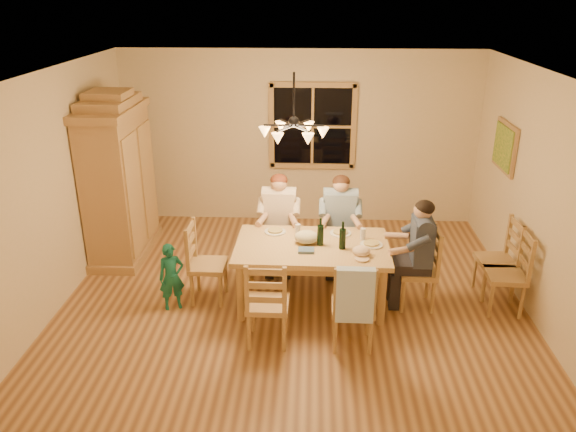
{
  "coord_description": "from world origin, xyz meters",
  "views": [
    {
      "loc": [
        0.21,
        -6.03,
        3.52
      ],
      "look_at": [
        -0.07,
        0.1,
        1.02
      ],
      "focal_mm": 35.0,
      "sensor_mm": 36.0,
      "label": 1
    }
  ],
  "objects_px": {
    "wine_bottle_a": "(320,232)",
    "chair_spare_front": "(503,287)",
    "chair_near_right": "(352,319)",
    "adult_plaid_man": "(340,212)",
    "chandelier": "(294,130)",
    "chair_spare_back": "(494,272)",
    "chair_far_left": "(279,248)",
    "chair_end_right": "(416,282)",
    "adult_woman": "(279,211)",
    "chair_end_left": "(209,277)",
    "wine_bottle_b": "(343,235)",
    "adult_slate_man": "(420,241)",
    "chair_far_right": "(339,250)",
    "chair_near_left": "(268,316)",
    "dining_table": "(312,252)",
    "child": "(172,277)",
    "armoire": "(119,183)"
  },
  "relations": [
    {
      "from": "chair_far_left",
      "to": "adult_slate_man",
      "type": "relative_size",
      "value": 1.13
    },
    {
      "from": "chair_far_right",
      "to": "chair_near_left",
      "type": "relative_size",
      "value": 1.0
    },
    {
      "from": "chair_end_left",
      "to": "adult_woman",
      "type": "height_order",
      "value": "adult_woman"
    },
    {
      "from": "chair_end_left",
      "to": "adult_slate_man",
      "type": "relative_size",
      "value": 1.13
    },
    {
      "from": "dining_table",
      "to": "child",
      "type": "distance_m",
      "value": 1.66
    },
    {
      "from": "chair_end_right",
      "to": "armoire",
      "type": "bearing_deg",
      "value": 72.82
    },
    {
      "from": "chair_near_right",
      "to": "adult_woman",
      "type": "relative_size",
      "value": 1.13
    },
    {
      "from": "dining_table",
      "to": "chair_spare_back",
      "type": "height_order",
      "value": "chair_spare_back"
    },
    {
      "from": "child",
      "to": "chair_spare_front",
      "type": "distance_m",
      "value": 3.86
    },
    {
      "from": "adult_woman",
      "to": "chair_near_left",
      "type": "bearing_deg",
      "value": 90.0
    },
    {
      "from": "chair_end_right",
      "to": "child",
      "type": "xyz_separation_m",
      "value": [
        -2.86,
        -0.19,
        0.11
      ]
    },
    {
      "from": "chair_near_right",
      "to": "chair_spare_front",
      "type": "relative_size",
      "value": 1.0
    },
    {
      "from": "chair_near_right",
      "to": "wine_bottle_b",
      "type": "bearing_deg",
      "value": 97.55
    },
    {
      "from": "adult_woman",
      "to": "chair_end_right",
      "type": "bearing_deg",
      "value": 153.43
    },
    {
      "from": "chandelier",
      "to": "chair_far_left",
      "type": "distance_m",
      "value": 1.93
    },
    {
      "from": "chair_spare_front",
      "to": "wine_bottle_b",
      "type": "bearing_deg",
      "value": 93.01
    },
    {
      "from": "chair_near_right",
      "to": "wine_bottle_a",
      "type": "distance_m",
      "value": 1.1
    },
    {
      "from": "chair_end_left",
      "to": "adult_woman",
      "type": "distance_m",
      "value": 1.27
    },
    {
      "from": "adult_plaid_man",
      "to": "chair_spare_back",
      "type": "relative_size",
      "value": 0.88
    },
    {
      "from": "chair_near_left",
      "to": "chair_spare_back",
      "type": "distance_m",
      "value": 2.91
    },
    {
      "from": "dining_table",
      "to": "adult_slate_man",
      "type": "bearing_deg",
      "value": -0.71
    },
    {
      "from": "chair_end_left",
      "to": "chair_far_right",
      "type": "bearing_deg",
      "value": 117.98
    },
    {
      "from": "dining_table",
      "to": "wine_bottle_a",
      "type": "bearing_deg",
      "value": 0.9
    },
    {
      "from": "wine_bottle_b",
      "to": "child",
      "type": "height_order",
      "value": "wine_bottle_b"
    },
    {
      "from": "armoire",
      "to": "adult_plaid_man",
      "type": "bearing_deg",
      "value": -7.62
    },
    {
      "from": "chair_near_right",
      "to": "adult_plaid_man",
      "type": "height_order",
      "value": "adult_plaid_man"
    },
    {
      "from": "chair_far_left",
      "to": "chair_end_right",
      "type": "distance_m",
      "value": 1.88
    },
    {
      "from": "chandelier",
      "to": "chair_near_left",
      "type": "distance_m",
      "value": 2.03
    },
    {
      "from": "chair_near_left",
      "to": "chair_spare_back",
      "type": "bearing_deg",
      "value": 23.44
    },
    {
      "from": "chair_near_left",
      "to": "adult_woman",
      "type": "height_order",
      "value": "adult_woman"
    },
    {
      "from": "wine_bottle_b",
      "to": "chair_spare_front",
      "type": "xyz_separation_m",
      "value": [
        1.88,
        0.01,
        -0.62
      ]
    },
    {
      "from": "chandelier",
      "to": "chair_spare_back",
      "type": "relative_size",
      "value": 0.78
    },
    {
      "from": "chair_end_left",
      "to": "chair_spare_back",
      "type": "relative_size",
      "value": 1.0
    },
    {
      "from": "chair_near_left",
      "to": "chair_spare_front",
      "type": "xyz_separation_m",
      "value": [
        2.68,
        0.76,
        0.0
      ]
    },
    {
      "from": "adult_plaid_man",
      "to": "adult_slate_man",
      "type": "xyz_separation_m",
      "value": [
        0.88,
        -0.85,
        0.0
      ]
    },
    {
      "from": "adult_plaid_man",
      "to": "wine_bottle_a",
      "type": "relative_size",
      "value": 2.65
    },
    {
      "from": "chair_spare_back",
      "to": "chair_far_right",
      "type": "bearing_deg",
      "value": 70.31
    },
    {
      "from": "chair_far_right",
      "to": "adult_slate_man",
      "type": "relative_size",
      "value": 1.13
    },
    {
      "from": "chair_near_right",
      "to": "chair_end_left",
      "type": "relative_size",
      "value": 1.0
    },
    {
      "from": "wine_bottle_b",
      "to": "chair_spare_back",
      "type": "relative_size",
      "value": 0.33
    },
    {
      "from": "chair_near_right",
      "to": "chair_spare_front",
      "type": "distance_m",
      "value": 1.95
    },
    {
      "from": "dining_table",
      "to": "wine_bottle_b",
      "type": "xyz_separation_m",
      "value": [
        0.34,
        -0.09,
        0.27
      ]
    },
    {
      "from": "wine_bottle_a",
      "to": "chair_spare_front",
      "type": "relative_size",
      "value": 0.33
    },
    {
      "from": "chair_far_left",
      "to": "adult_plaid_man",
      "type": "relative_size",
      "value": 1.13
    },
    {
      "from": "chair_near_left",
      "to": "adult_slate_man",
      "type": "xyz_separation_m",
      "value": [
        1.69,
        0.82,
        0.54
      ]
    },
    {
      "from": "chandelier",
      "to": "adult_woman",
      "type": "xyz_separation_m",
      "value": [
        -0.21,
        0.72,
        -1.24
      ]
    },
    {
      "from": "armoire",
      "to": "adult_slate_man",
      "type": "bearing_deg",
      "value": -17.89
    },
    {
      "from": "chair_end_left",
      "to": "wine_bottle_a",
      "type": "xyz_separation_m",
      "value": [
        1.33,
        -0.01,
        0.62
      ]
    },
    {
      "from": "chair_far_left",
      "to": "adult_woman",
      "type": "height_order",
      "value": "adult_woman"
    },
    {
      "from": "chandelier",
      "to": "wine_bottle_a",
      "type": "relative_size",
      "value": 2.33
    }
  ]
}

